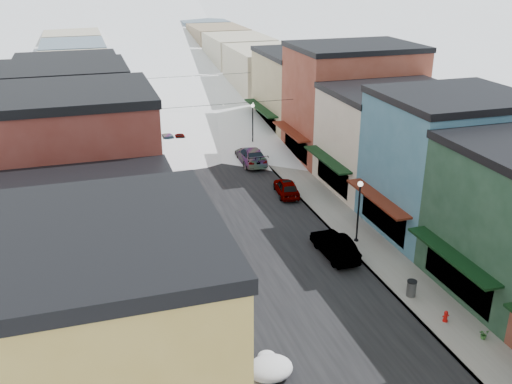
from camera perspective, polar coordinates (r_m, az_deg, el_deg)
road at (r=76.12m, az=-7.61°, el=7.48°), size 10.00×160.00×0.01m
sidewalk_left at (r=75.35m, az=-12.59°, el=7.04°), size 3.20×160.00×0.15m
sidewalk_right at (r=77.42m, az=-2.76°, el=7.96°), size 3.20×160.00×0.15m
curb_left at (r=75.47m, az=-11.42°, el=7.16°), size 0.10×160.00×0.15m
curb_right at (r=77.06m, az=-3.89°, el=7.86°), size 0.10×160.00×0.15m
bldg_l_yellow at (r=21.48m, az=-17.31°, el=-17.81°), size 11.30×8.70×11.50m
bldg_l_cream at (r=29.07m, az=-17.40°, el=-8.73°), size 11.30×8.20×9.50m
bldg_l_brick_near at (r=35.66m, az=-18.69°, el=-0.28°), size 12.30×8.20×12.50m
bldg_l_grayblue at (r=44.22m, az=-17.73°, el=1.75°), size 11.30×9.20×9.00m
bldg_l_brick_far at (r=52.55m, az=-19.06°, el=5.93°), size 13.30×9.20×11.00m
bldg_l_tan at (r=62.33m, az=-17.99°, el=8.03°), size 11.30×11.20×10.00m
bldg_r_blue at (r=44.30m, az=18.60°, el=2.71°), size 11.30×9.20×10.50m
bldg_r_cream at (r=51.93m, az=13.34°, el=5.22°), size 12.30×9.20×9.00m
bldg_r_brick_far at (r=59.46m, az=9.56°, el=8.90°), size 13.30×9.20×11.50m
bldg_r_tan at (r=68.16m, az=5.00°, el=9.96°), size 11.30×11.20×9.50m
distant_blocks at (r=97.61m, az=-10.16°, el=13.00°), size 34.00×55.00×8.00m
overhead_cables at (r=62.72m, az=-5.87°, el=10.20°), size 16.40×15.04×0.04m
car_silver_sedan at (r=38.76m, az=-3.51°, el=-6.28°), size 2.20×4.42×1.45m
car_dark_hatch at (r=41.25m, az=-4.63°, el=-4.29°), size 1.77×5.01×1.65m
car_silver_wagon at (r=63.48m, az=-8.77°, el=5.03°), size 2.27×4.74×1.33m
car_green_sedan at (r=40.09m, az=7.87°, el=-5.31°), size 1.81×4.88×1.59m
car_gray_suv at (r=49.87m, az=3.06°, el=0.48°), size 2.19×4.40×1.44m
car_black_sedan at (r=57.59m, az=-0.50°, el=3.67°), size 2.43×5.76×1.66m
car_lane_silver at (r=63.61m, az=-7.60°, el=5.14°), size 1.63×3.97×1.35m
car_lane_white at (r=89.86m, az=-8.45°, el=10.23°), size 2.76×5.76×1.58m
fire_hydrant at (r=34.74m, az=18.44°, el=-11.73°), size 0.40×0.30×0.68m
trash_can at (r=36.38m, az=15.28°, el=-9.26°), size 0.61×0.61×1.04m
streetlamp_near at (r=41.18m, az=10.25°, el=-1.18°), size 0.39×0.39×4.65m
streetlamp_far at (r=61.49m, az=-0.33°, el=7.19°), size 0.40×0.40×4.84m
planter_near at (r=34.07m, az=21.82°, el=-13.07°), size 0.59×0.55×0.55m
snow_pile_near at (r=29.58m, az=1.40°, el=-17.12°), size 2.28×2.60×0.96m
snow_pile_mid at (r=43.27m, az=-6.03°, el=-3.53°), size 2.34×2.64×0.99m
snow_pile_far at (r=50.92m, az=-7.94°, el=0.48°), size 2.43×2.70×1.03m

